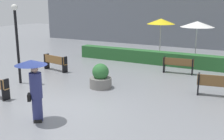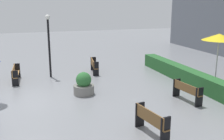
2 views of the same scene
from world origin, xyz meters
TOP-DOWN VIEW (x-y plane):
  - ground_plane at (0.00, 0.00)m, footprint 60.00×60.00m
  - bench_back_row at (2.16, 6.76)m, footprint 1.63×0.55m
  - bench_far_right at (4.49, 3.85)m, footprint 1.54×0.59m
  - bench_far_left at (-3.99, 4.16)m, footprint 1.62×0.58m
  - pedestrian_with_umbrella at (-0.22, -1.34)m, footprint 0.98×0.98m
  - planter_pot at (-0.19, 2.66)m, footprint 0.97×0.97m
  - lamp_post at (-3.87, 1.50)m, footprint 0.28×0.28m
  - patio_umbrella_yellow at (0.05, 10.01)m, footprint 1.81×1.81m
  - patio_umbrella_white at (2.40, 9.74)m, footprint 2.01×2.01m
  - hedge_strip at (0.88, 8.40)m, footprint 11.50×0.70m

SIDE VIEW (x-z plane):
  - ground_plane at x=0.00m, z-range 0.00..0.00m
  - hedge_strip at x=0.88m, z-range 0.00..0.78m
  - planter_pot at x=-0.19m, z-range -0.08..1.01m
  - bench_back_row at x=2.16m, z-range 0.08..0.92m
  - bench_far_left at x=-3.99m, z-range 0.07..0.93m
  - bench_far_right at x=4.49m, z-range 0.08..0.96m
  - pedestrian_with_umbrella at x=-0.22m, z-range 0.30..2.30m
  - lamp_post at x=-3.87m, z-range 0.43..4.04m
  - patio_umbrella_white at x=2.40m, z-range 1.11..3.68m
  - patio_umbrella_yellow at x=0.05m, z-range 1.14..3.80m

